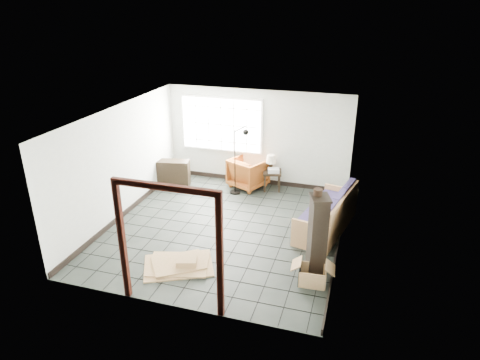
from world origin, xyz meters
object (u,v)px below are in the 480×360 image
(futon_sofa, at_px, (329,216))
(armchair, at_px, (248,171))
(side_table, at_px, (272,174))
(tall_shelf, at_px, (317,235))

(futon_sofa, xyz_separation_m, armchair, (-2.36, 1.78, 0.11))
(side_table, bearing_deg, tall_shelf, -64.96)
(side_table, bearing_deg, futon_sofa, -46.37)
(futon_sofa, height_order, side_table, futon_sofa)
(side_table, distance_m, tall_shelf, 3.88)
(armchair, xyz_separation_m, side_table, (0.66, -0.00, -0.01))
(futon_sofa, height_order, armchair, futon_sofa)
(armchair, bearing_deg, tall_shelf, 147.93)
(side_table, relative_size, tall_shelf, 0.37)
(armchair, height_order, side_table, armchair)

